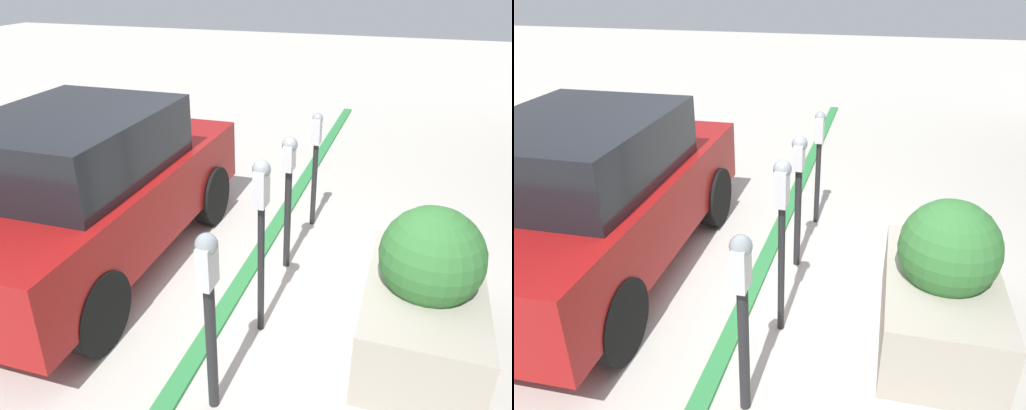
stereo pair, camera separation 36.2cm
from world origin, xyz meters
TOP-DOWN VIEW (x-y plane):
  - ground_plane at (0.00, 0.00)m, footprint 40.00×40.00m
  - curb_strip at (0.00, 0.08)m, footprint 14.04×0.16m
  - parking_meter_nearest at (-1.48, -0.25)m, footprint 0.18×0.15m
  - parking_meter_second at (-0.57, -0.32)m, footprint 0.17×0.15m
  - parking_meter_middle at (0.50, -0.26)m, footprint 0.18×0.16m
  - parking_meter_fourth at (1.53, -0.32)m, footprint 0.15×0.12m
  - planter_box at (-0.38, -1.64)m, footprint 1.62×0.92m
  - parked_car_front at (-0.04, 1.71)m, footprint 3.91×1.84m

SIDE VIEW (x-z plane):
  - ground_plane at x=0.00m, z-range 0.00..0.00m
  - curb_strip at x=0.00m, z-range 0.00..0.04m
  - planter_box at x=-0.38m, z-range -0.13..1.17m
  - parked_car_front at x=-0.04m, z-range 0.03..1.71m
  - parking_meter_nearest at x=-1.48m, z-range 0.23..1.66m
  - parking_meter_fourth at x=1.53m, z-range 0.24..1.66m
  - parking_meter_middle at x=0.50m, z-range 0.28..1.72m
  - parking_meter_second at x=-0.57m, z-range 0.35..1.94m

